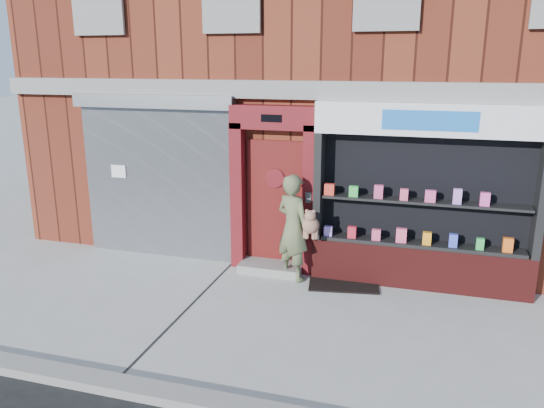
% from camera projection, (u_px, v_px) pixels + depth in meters
% --- Properties ---
extents(ground, '(80.00, 80.00, 0.00)m').
position_uv_depth(ground, '(288.00, 321.00, 7.62)').
color(ground, '#9E9E99').
rests_on(ground, ground).
extents(curb, '(60.00, 0.30, 0.12)m').
position_uv_depth(curb, '(236.00, 408.00, 5.61)').
color(curb, gray).
rests_on(curb, ground).
extents(building, '(12.00, 8.16, 8.00)m').
position_uv_depth(building, '(355.00, 43.00, 12.12)').
color(building, '#571F14').
rests_on(building, ground).
extents(shutter_bay, '(3.10, 0.30, 3.04)m').
position_uv_depth(shutter_bay, '(158.00, 167.00, 9.77)').
color(shutter_bay, gray).
rests_on(shutter_bay, ground).
extents(red_door_bay, '(1.52, 0.58, 2.90)m').
position_uv_depth(red_door_bay, '(274.00, 190.00, 9.16)').
color(red_door_bay, '#5A0F14').
rests_on(red_door_bay, ground).
extents(pharmacy_bay, '(3.50, 0.41, 3.00)m').
position_uv_depth(pharmacy_bay, '(423.00, 206.00, 8.46)').
color(pharmacy_bay, '#561514').
rests_on(pharmacy_bay, ground).
extents(woman, '(0.86, 0.72, 1.83)m').
position_uv_depth(woman, '(294.00, 227.00, 8.85)').
color(woman, '#5B6441').
rests_on(woman, ground).
extents(doormat, '(1.26, 0.97, 0.03)m').
position_uv_depth(doormat, '(344.00, 282.00, 8.90)').
color(doormat, black).
rests_on(doormat, ground).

